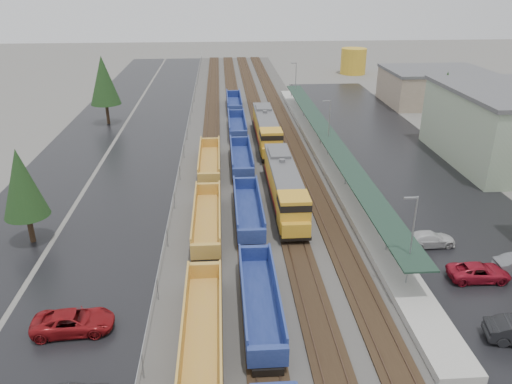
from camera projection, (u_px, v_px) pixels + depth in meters
The scene contains 19 objects.
ballast_strip at pixel (251, 139), 74.78m from camera, with size 20.00×160.00×0.08m, color #302D2B.
trackbed at pixel (251, 138), 74.73m from camera, with size 14.60×160.00×0.22m.
west_parking_lot at pixel (150, 141), 73.82m from camera, with size 10.00×160.00×0.02m, color black.
west_road at pixel (81, 142), 73.16m from camera, with size 9.00×160.00×0.02m, color black.
east_commuter_lot at pixel (397, 158), 66.88m from camera, with size 16.00×100.00×0.02m, color black.
station_platform at pixel (327, 155), 65.98m from camera, with size 3.00×80.00×8.00m.
chainlink_fence at pixel (186, 133), 72.11m from camera, with size 0.08×160.04×2.02m.
distant_hills at pixel (333, 32), 215.54m from camera, with size 301.00×140.00×25.20m.
tree_west_near at pixel (22, 183), 43.60m from camera, with size 3.96×3.96×9.00m.
tree_west_far at pixel (104, 80), 79.60m from camera, with size 4.84×4.84×11.00m.
tree_east at pixel (445, 96), 72.21m from camera, with size 4.40×4.40×10.00m.
locomotive_lead at pixel (285, 187), 51.98m from camera, with size 2.86×18.83×4.26m.
locomotive_trail at pixel (266, 130), 71.18m from camera, with size 2.86×18.83×4.26m.
well_string_yellow at pixel (203, 330), 32.75m from camera, with size 2.56×78.36×2.27m.
well_string_blue at pixel (248, 210), 49.39m from camera, with size 2.57×103.32×2.28m.
storage_tank at pixel (353, 61), 122.98m from camera, with size 6.17×6.17×6.17m, color gold.
parked_car_west_c at pixel (73, 322), 34.07m from camera, with size 5.46×2.52×1.52m, color maroon.
parked_car_east_b at pixel (479, 272), 39.93m from camera, with size 4.90×2.26×1.36m, color maroon.
parked_car_east_c at pixel (430, 239), 44.94m from camera, with size 4.68×1.90×1.36m, color silver.
Camera 1 is at (-4.38, -11.65, 22.51)m, focal length 35.00 mm.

